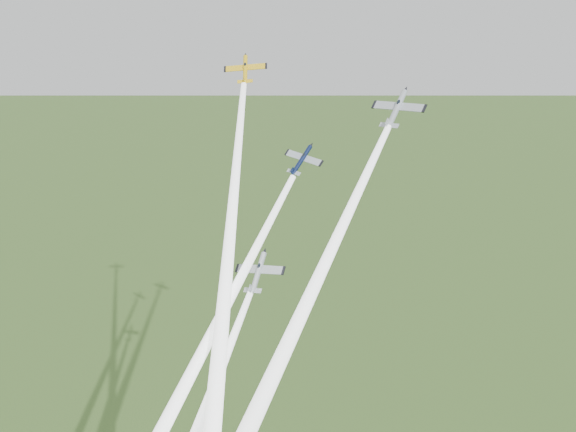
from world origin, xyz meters
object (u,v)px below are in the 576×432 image
object	(u,v)px
plane_yellow	(245,69)
plane_navy	(302,160)
plane_silver_right	(397,109)
plane_silver_low	(258,272)

from	to	relation	value
plane_yellow	plane_navy	xyz separation A→B (m)	(14.23, -7.53, -12.79)
plane_silver_right	plane_silver_low	world-z (taller)	plane_silver_right
plane_navy	plane_silver_right	bearing A→B (deg)	16.39
plane_silver_right	plane_silver_low	size ratio (longest dim) A/B	1.01
plane_yellow	plane_silver_right	size ratio (longest dim) A/B	0.86
plane_navy	plane_silver_right	distance (m)	17.01
plane_navy	plane_silver_right	size ratio (longest dim) A/B	0.81
plane_navy	plane_yellow	bearing A→B (deg)	161.95
plane_silver_right	plane_silver_low	distance (m)	32.04
plane_yellow	plane_silver_right	distance (m)	29.65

